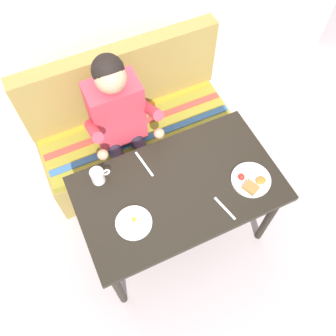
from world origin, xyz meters
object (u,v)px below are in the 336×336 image
Objects in this scene: person at (120,121)px; plate_breakfast at (251,180)px; coffee_mug at (98,176)px; fork at (225,208)px; knife at (144,164)px; table at (178,193)px; plate_eggs at (134,223)px; couch at (135,131)px.

person is 0.91m from plate_breakfast.
coffee_mug reaches higher than fork.
plate_breakfast reaches higher than knife.
person reaches higher than plate_breakfast.
person is 0.36m from knife.
table is 0.44m from plate_breakfast.
plate_eggs reaches higher than fork.
fork is (-0.22, -0.09, -0.01)m from plate_breakfast.
plate_breakfast is (0.54, -0.73, 0.00)m from person.
person is 5.16× the size of plate_breakfast.
couch reaches higher than knife.
fork is at bearing -52.57° from table.
couch is at bearing 90.00° from table.
plate_eggs is 1.73× the size of coffee_mug.
fork is at bearing -69.09° from person.
plate_breakfast is (0.40, -0.91, 0.41)m from couch.
person is 7.13× the size of fork.
plate_breakfast reaches higher than table.
table is 5.87× the size of plate_eggs.
coffee_mug reaches higher than knife.
table is 0.35m from plate_eggs.
fork reaches higher than table.
couch is at bearing 52.19° from coffee_mug.
couch is 0.80m from coffee_mug.
couch is at bearing 52.01° from person.
coffee_mug is (-0.81, 0.39, 0.04)m from plate_breakfast.
couch reaches higher than table.
fork is 0.55m from knife.
person is 0.88m from fork.
plate_eggs is at bearing -163.26° from table.
coffee_mug is at bearing -127.81° from couch.
knife is (-0.12, 0.23, 0.08)m from table.
table is 0.99× the size of person.
knife is (-0.52, 0.37, -0.01)m from plate_breakfast.
plate_breakfast is 1.99× the size of coffee_mug.
knife is (-0.30, 0.46, 0.00)m from fork.
person is at bearing 52.29° from coffee_mug.
person reaches higher than coffee_mug.
couch is 1.07m from plate_breakfast.
coffee_mug is at bearing 127.48° from fork.
fork is (0.50, -0.13, -0.01)m from plate_eggs.
plate_eggs is (-0.32, -0.86, 0.41)m from couch.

